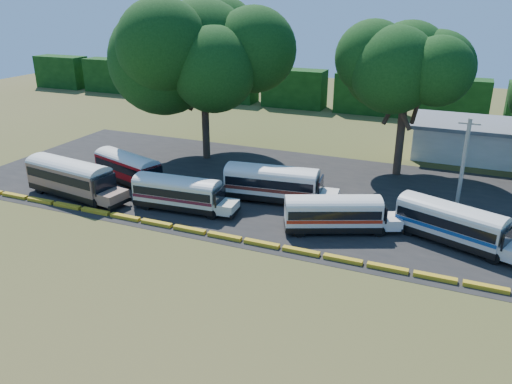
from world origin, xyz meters
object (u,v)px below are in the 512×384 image
at_px(bus_white_red, 335,212).
at_px(tree_west, 203,51).
at_px(bus_red, 129,167).
at_px(bus_cream_west, 179,191).
at_px(bus_beige, 71,176).

bearing_deg(bus_white_red, tree_west, 121.09).
bearing_deg(bus_red, tree_west, 91.96).
height_order(bus_red, tree_west, tree_west).
relative_size(bus_red, bus_cream_west, 1.02).
bearing_deg(tree_west, bus_red, -105.98).
height_order(bus_beige, tree_west, tree_west).
xyz_separation_m(bus_red, tree_west, (2.93, 10.22, 9.82)).
relative_size(bus_beige, bus_cream_west, 1.17).
distance_m(bus_cream_west, tree_west, 17.66).
distance_m(bus_cream_west, bus_white_red, 13.13).
bearing_deg(bus_red, bus_cream_west, -7.06).
bearing_deg(bus_beige, bus_white_red, 13.19).
bearing_deg(bus_cream_west, bus_beige, -177.76).
relative_size(bus_beige, bus_red, 1.14).
xyz_separation_m(bus_red, bus_white_red, (20.84, -2.64, -0.07)).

